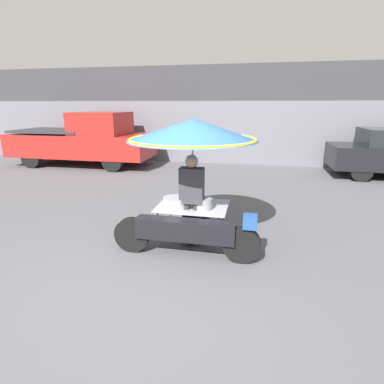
# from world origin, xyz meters

# --- Properties ---
(ground_plane) EXTENTS (36.00, 36.00, 0.00)m
(ground_plane) POSITION_xyz_m (0.00, 0.00, 0.00)
(ground_plane) COLOR #56565B
(shopfront_building) EXTENTS (28.00, 2.06, 3.71)m
(shopfront_building) POSITION_xyz_m (0.00, 9.42, 1.84)
(shopfront_building) COLOR #38383D
(shopfront_building) RESTS_ON ground
(vendor_motorcycle_cart) EXTENTS (2.30, 2.08, 2.07)m
(vendor_motorcycle_cart) POSITION_xyz_m (0.25, 1.19, 1.66)
(vendor_motorcycle_cart) COLOR black
(vendor_motorcycle_cart) RESTS_ON ground
(vendor_person) EXTENTS (0.38, 0.22, 1.54)m
(vendor_person) POSITION_xyz_m (0.27, 1.07, 0.85)
(vendor_person) COLOR #2D2D33
(vendor_person) RESTS_ON ground
(pickup_truck) EXTENTS (5.41, 1.92, 2.00)m
(pickup_truck) POSITION_xyz_m (-5.09, 6.89, 0.96)
(pickup_truck) COLOR black
(pickup_truck) RESTS_ON ground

